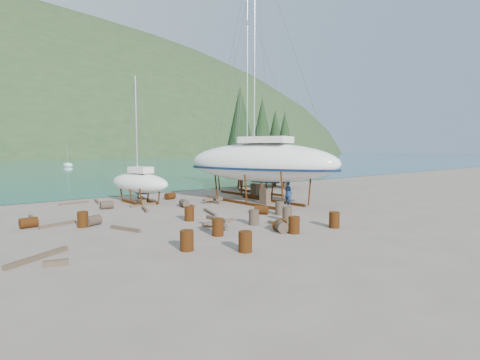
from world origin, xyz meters
TOP-DOWN VIEW (x-y plane):
  - ground at (0.00, 0.00)m, footprint 600.00×600.00m
  - far_house_right at (30.00, 190.00)m, footprint 6.60×5.60m
  - cypress_near_right at (12.50, 12.00)m, footprint 3.60×3.60m
  - cypress_mid_right at (14.00, 10.00)m, footprint 3.06×3.06m
  - cypress_back_left at (11.00, 14.00)m, footprint 4.14×4.14m
  - cypress_far_right at (15.50, 13.00)m, footprint 3.24×3.24m
  - moored_boat_mid at (10.00, 80.00)m, footprint 2.00×5.00m
  - large_sailboat_near at (4.32, 3.43)m, footprint 7.94×13.63m
  - large_sailboat_far at (7.69, 8.32)m, footprint 6.85×12.07m
  - small_sailboat_shore at (-3.02, 9.74)m, footprint 3.57×6.62m
  - worker at (5.57, 1.49)m, footprint 0.51×0.71m
  - drum_0 at (-7.57, -4.98)m, footprint 0.58×0.58m
  - drum_1 at (-1.84, -4.99)m, footprint 0.94×1.05m
  - drum_2 at (-11.87, 4.57)m, footprint 0.91×0.63m
  - drum_3 at (-1.57, -5.65)m, footprint 0.58×0.58m
  - drum_4 at (-0.05, 10.13)m, footprint 1.01×0.82m
  - drum_5 at (1.77, -1.32)m, footprint 0.58×0.58m
  - drum_6 at (1.02, -0.37)m, footprint 0.96×1.05m
  - drum_7 at (1.19, -6.11)m, footprint 0.58×0.58m
  - drum_8 at (-9.50, 2.88)m, footprint 0.58×0.58m
  - drum_9 at (-6.17, 8.42)m, footprint 0.95×0.69m
  - drum_10 at (-4.91, -3.58)m, footprint 0.58×0.58m
  - drum_11 at (-1.37, 5.56)m, footprint 0.71×0.96m
  - drum_12 at (-1.51, -4.57)m, footprint 1.04×0.90m
  - drum_13 at (-5.76, -6.71)m, footprint 0.58×0.58m
  - drum_14 at (-3.93, 0.71)m, footprint 0.58×0.58m
  - drum_15 at (-8.93, 2.98)m, footprint 1.04×0.89m
  - drum_16 at (-1.71, -2.68)m, footprint 0.58×0.58m
  - drum_17 at (0.55, -3.16)m, footprint 0.58×0.58m
  - timber_0 at (-7.26, 12.54)m, footprint 2.37×0.52m
  - timber_2 at (-11.24, 6.83)m, footprint 0.30×2.51m
  - timber_3 at (-3.08, -1.15)m, footprint 2.50×0.59m
  - timber_4 at (-4.35, 5.94)m, footprint 0.82×2.19m
  - timber_6 at (-1.90, 11.51)m, footprint 0.71×2.01m
  - timber_7 at (-0.72, -3.73)m, footprint 0.21×1.66m
  - timber_8 at (-0.93, 5.71)m, footprint 0.30×2.00m
  - timber_9 at (-5.62, 12.14)m, footprint 0.73×2.55m
  - timber_10 at (-3.43, 8.08)m, footprint 2.38×0.45m
  - timber_11 at (-1.48, 2.06)m, footprint 1.04×2.68m
  - timber_12 at (-8.00, 0.57)m, footprint 0.91×2.12m
  - timber_13 at (-12.44, -3.68)m, footprint 0.90×0.45m
  - timber_14 at (-12.78, -2.36)m, footprint 2.58×1.68m
  - timber_17 at (-10.50, 4.13)m, footprint 2.11×0.81m
  - timber_pile_fore at (-3.88, -2.06)m, footprint 1.80×1.80m
  - timber_pile_aft at (1.58, 5.99)m, footprint 1.80×1.80m

SIDE VIEW (x-z plane):
  - ground at x=0.00m, z-range 0.00..0.00m
  - timber_0 at x=-7.26m, z-range 0.00..0.14m
  - timber_3 at x=-3.08m, z-range 0.00..0.15m
  - timber_9 at x=-5.62m, z-range 0.00..0.15m
  - timber_11 at x=-1.48m, z-range 0.00..0.15m
  - timber_17 at x=-10.50m, z-range 0.00..0.16m
  - timber_10 at x=-3.43m, z-range 0.00..0.16m
  - timber_12 at x=-8.00m, z-range 0.00..0.17m
  - timber_4 at x=-4.35m, z-range 0.00..0.17m
  - timber_7 at x=-0.72m, z-range 0.00..0.17m
  - timber_14 at x=-12.78m, z-range 0.00..0.18m
  - timber_2 at x=-11.24m, z-range 0.00..0.19m
  - timber_8 at x=-0.93m, z-range 0.00..0.19m
  - timber_6 at x=-1.90m, z-range 0.00..0.19m
  - timber_13 at x=-12.44m, z-range 0.00..0.22m
  - drum_1 at x=-1.84m, z-range 0.00..0.58m
  - drum_2 at x=-11.87m, z-range 0.00..0.58m
  - drum_4 at x=-0.05m, z-range 0.00..0.58m
  - drum_6 at x=1.02m, z-range 0.00..0.58m
  - drum_9 at x=-6.17m, z-range 0.00..0.58m
  - drum_11 at x=-1.37m, z-range 0.00..0.58m
  - drum_12 at x=-1.51m, z-range 0.00..0.58m
  - drum_15 at x=-8.93m, z-range 0.00..0.58m
  - timber_pile_fore at x=-3.88m, z-range 0.00..0.60m
  - timber_pile_aft at x=1.58m, z-range 0.00..0.60m
  - moored_boat_mid at x=10.00m, z-range -2.64..3.41m
  - drum_0 at x=-7.57m, z-range 0.00..0.88m
  - drum_3 at x=-1.57m, z-range 0.00..0.88m
  - drum_5 at x=1.77m, z-range 0.00..0.88m
  - drum_7 at x=1.19m, z-range 0.00..0.88m
  - drum_8 at x=-9.50m, z-range 0.00..0.88m
  - drum_10 at x=-4.91m, z-range 0.00..0.88m
  - drum_13 at x=-5.76m, z-range 0.00..0.88m
  - drum_14 at x=-3.93m, z-range 0.00..0.88m
  - drum_16 at x=-1.71m, z-range 0.00..0.88m
  - drum_17 at x=0.55m, z-range 0.00..0.88m
  - worker at x=5.57m, z-range 0.00..1.81m
  - small_sailboat_shore at x=-3.02m, z-range -3.39..6.74m
  - far_house_right at x=30.00m, z-range 0.12..5.72m
  - large_sailboat_far at x=7.69m, z-range -6.18..12.16m
  - large_sailboat_near at x=4.32m, z-range -7.00..13.64m
  - cypress_mid_right at x=14.00m, z-range 0.67..9.17m
  - cypress_far_right at x=15.50m, z-range 0.71..9.71m
  - cypress_near_right at x=12.50m, z-range 0.79..10.79m
  - cypress_back_left at x=11.00m, z-range 0.91..12.41m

